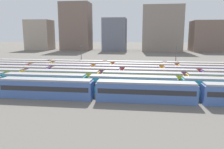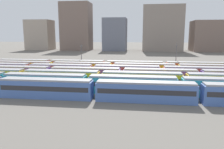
% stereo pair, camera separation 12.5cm
% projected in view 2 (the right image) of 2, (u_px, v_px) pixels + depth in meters
% --- Properties ---
extents(ground_plane, '(600.00, 600.00, 0.00)m').
position_uv_depth(ground_plane, '(26.00, 80.00, 60.25)').
color(ground_plane, '#666059').
extents(train_track_0, '(74.70, 3.06, 3.75)m').
position_uv_depth(train_track_0, '(95.00, 90.00, 41.78)').
color(train_track_0, '#4C70BC').
rests_on(train_track_0, ground_plane).
extents(train_track_1, '(74.70, 3.06, 3.75)m').
position_uv_depth(train_track_1, '(88.00, 83.00, 47.19)').
color(train_track_1, teal).
rests_on(train_track_1, ground_plane).
extents(train_track_2, '(74.70, 3.06, 3.75)m').
position_uv_depth(train_track_2, '(101.00, 79.00, 52.02)').
color(train_track_2, yellow).
rests_on(train_track_2, ground_plane).
extents(train_track_3, '(74.70, 3.06, 3.75)m').
position_uv_depth(train_track_3, '(122.00, 75.00, 56.50)').
color(train_track_3, '#6B429E').
rests_on(train_track_3, ground_plane).
extents(train_track_4, '(112.50, 3.06, 3.75)m').
position_uv_depth(train_track_4, '(162.00, 73.00, 60.21)').
color(train_track_4, '#BC4C38').
rests_on(train_track_4, ground_plane).
extents(train_track_5, '(112.50, 3.06, 3.75)m').
position_uv_depth(train_track_5, '(177.00, 70.00, 64.66)').
color(train_track_5, yellow).
rests_on(train_track_5, ground_plane).
extents(train_track_6, '(74.70, 3.06, 3.75)m').
position_uv_depth(train_track_6, '(105.00, 66.00, 72.61)').
color(train_track_6, '#BC4C38').
rests_on(train_track_6, ground_plane).
extents(catenary_pole_1, '(0.24, 3.20, 9.31)m').
position_uv_depth(catenary_pole_1, '(176.00, 56.00, 72.07)').
color(catenary_pole_1, '#4C4C51').
rests_on(catenary_pole_1, ground_plane).
extents(catenary_pole_3, '(0.24, 3.20, 8.80)m').
position_uv_depth(catenary_pole_3, '(81.00, 56.00, 76.28)').
color(catenary_pole_3, '#4C4C51').
rests_on(catenary_pole_3, ground_plane).
extents(distant_building_0, '(19.35, 15.73, 23.41)m').
position_uv_depth(distant_building_0, '(40.00, 35.00, 178.06)').
color(distant_building_0, '#A89989').
rests_on(distant_building_0, ground_plane).
extents(distant_building_1, '(22.31, 16.81, 36.16)m').
position_uv_depth(distant_building_1, '(77.00, 27.00, 172.94)').
color(distant_building_1, '#7A665B').
rests_on(distant_building_1, ground_plane).
extents(distant_building_2, '(17.29, 19.06, 24.18)m').
position_uv_depth(distant_building_2, '(115.00, 35.00, 170.03)').
color(distant_building_2, slate).
rests_on(distant_building_2, ground_plane).
extents(distant_building_3, '(28.56, 20.79, 32.73)m').
position_uv_depth(distant_building_3, '(162.00, 29.00, 164.66)').
color(distant_building_3, gray).
rests_on(distant_building_3, ground_plane).
extents(distant_building_4, '(25.64, 20.96, 21.91)m').
position_uv_depth(distant_building_4, '(210.00, 36.00, 161.13)').
color(distant_building_4, '#7A665B').
rests_on(distant_building_4, ground_plane).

